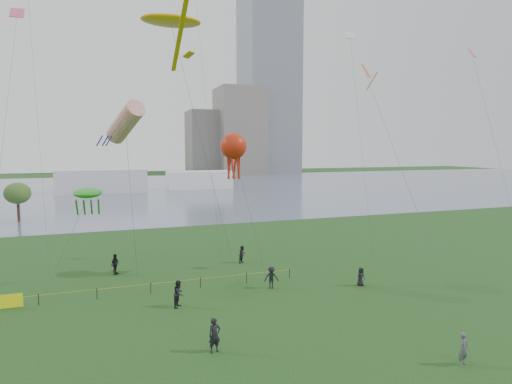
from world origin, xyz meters
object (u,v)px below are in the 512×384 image
object	(u,v)px
kite_stingray	(171,21)
kite_octopus	(234,147)
fence	(67,295)
kite_flyer	(464,349)

from	to	relation	value
kite_stingray	kite_octopus	bearing A→B (deg)	-11.15
fence	kite_stingray	size ratio (longest dim) A/B	1.05
fence	kite_octopus	xyz separation A→B (m)	(13.72, 2.39, 11.00)
kite_flyer	kite_stingray	world-z (taller)	kite_stingray
fence	kite_flyer	xyz separation A→B (m)	(20.57, -17.08, 0.33)
kite_stingray	kite_octopus	distance (m)	12.30
kite_flyer	kite_octopus	bearing A→B (deg)	93.27
kite_flyer	kite_stingray	distance (m)	33.21
fence	kite_stingray	bearing A→B (deg)	30.52
kite_stingray	kite_octopus	xyz separation A→B (m)	(4.78, -2.88, -10.96)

